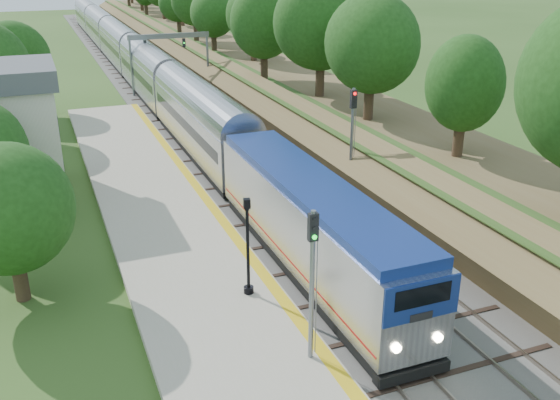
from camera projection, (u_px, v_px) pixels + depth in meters
name	position (u px, v px, depth m)	size (l,w,h in m)	color
trackbed	(158.00, 84.00, 69.95)	(9.50, 170.00, 0.28)	#4C4944
platform	(192.00, 268.00, 29.53)	(6.40, 68.00, 0.38)	#AAA389
yellow_stripe	(249.00, 255.00, 30.43)	(0.55, 68.00, 0.01)	gold
embankment	(229.00, 63.00, 72.09)	(10.64, 170.00, 11.70)	brown
signal_gantry	(169.00, 47.00, 64.01)	(8.40, 0.38, 6.20)	slate
trees_behind_platform	(42.00, 167.00, 29.89)	(7.82, 53.32, 7.21)	#332316
train	(134.00, 61.00, 71.36)	(2.96, 118.84, 4.35)	black
lamppost_far	(248.00, 252.00, 26.35)	(0.44, 0.44, 4.40)	black
signal_platform	(312.00, 270.00, 21.52)	(0.34, 0.27, 5.83)	slate
signal_farside	(352.00, 131.00, 36.93)	(0.37, 0.29, 6.67)	slate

